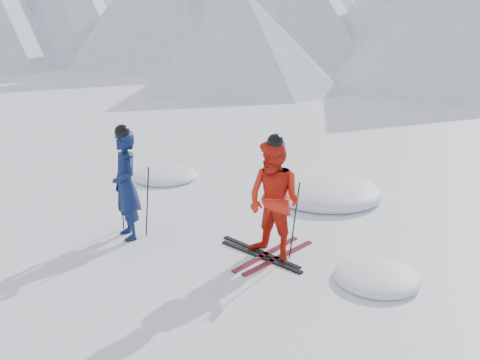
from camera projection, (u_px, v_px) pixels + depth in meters
The scene contains 12 objects.
ground at pixel (316, 277), 7.68m from camera, with size 160.00×160.00×0.00m, color white.
skier_blue at pixel (126, 185), 8.85m from camera, with size 0.71×0.46×1.94m, color #0B1844.
skier_red at pixel (274, 201), 8.08m from camera, with size 0.95×0.74×1.95m, color red.
pole_blue_left at pixel (122, 197), 9.23m from camera, with size 0.02×0.02×1.29m, color black.
pole_blue_right at pixel (147, 202), 9.00m from camera, with size 0.02×0.02×1.29m, color black.
pole_red_left at pixel (266, 211), 8.54m from camera, with size 0.02×0.02×1.30m, color black.
pole_red_right at pixel (294, 221), 8.13m from camera, with size 0.02×0.02×1.30m, color black.
ski_worn_left at pixel (267, 254), 8.43m from camera, with size 0.09×1.70×0.03m, color black.
ski_worn_right at pixel (279, 257), 8.30m from camera, with size 0.09×1.70×0.03m, color black.
ski_loose_a at pixel (260, 252), 8.50m from camera, with size 0.09×1.70×0.03m, color black.
ski_loose_b at pixel (260, 256), 8.33m from camera, with size 0.09×1.70×0.03m, color black.
snow_lumps at pixel (295, 198), 11.14m from camera, with size 7.63×4.93×0.55m.
Camera 1 is at (3.06, -6.29, 3.68)m, focal length 38.00 mm.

